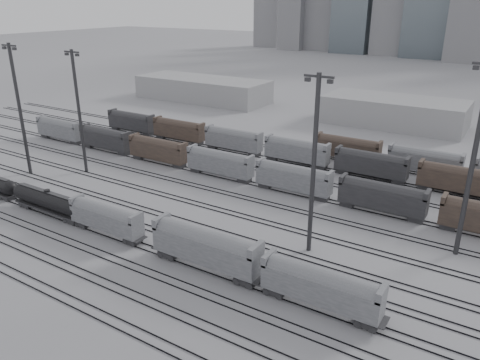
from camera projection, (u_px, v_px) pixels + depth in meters
The scene contains 15 objects.
ground at pixel (148, 253), 68.96m from camera, with size 900.00×900.00×0.00m, color #A3A3A7.
tracks at pixel (216, 210), 82.75m from camera, with size 220.00×71.50×0.16m.
tank_car_b at pixel (48, 201), 80.57m from camera, with size 17.63×2.94×4.36m.
hopper_car_a at pixel (106, 217), 73.35m from camera, with size 13.76×2.73×4.92m.
hopper_car_b at pixel (206, 246), 63.51m from camera, with size 16.47×3.27×5.89m.
hopper_car_c at pixel (321, 286), 55.32m from camera, with size 14.87×2.95×5.32m.
light_mast_a at pixel (19, 107), 95.34m from camera, with size 4.34×0.69×27.09m.
light_mast_b at pixel (79, 109), 96.63m from camera, with size 4.12×0.66×25.74m.
light_mast_c at pixel (314, 162), 64.75m from camera, with size 4.18×0.67×26.13m.
light_mast_d at pixel (474, 158), 63.42m from camera, with size 4.46×0.71×27.87m.
bg_string_near at pixel (293, 179), 89.26m from camera, with size 151.00×3.00×5.60m.
bg_string_mid at pixel (371, 165), 96.93m from camera, with size 151.00×3.00×5.60m.
bg_string_far at pixel (468, 169), 94.57m from camera, with size 66.00×3.00×5.60m.
warehouse_left at pixel (202, 89), 172.29m from camera, with size 50.00×18.00×8.00m, color #A4A4A7.
warehouse_mid at pixel (394, 112), 137.58m from camera, with size 40.00×18.00×8.00m, color #A4A4A7.
Camera 1 is at (43.62, -43.96, 34.95)m, focal length 35.00 mm.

